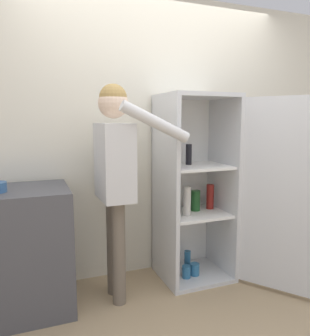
{
  "coord_description": "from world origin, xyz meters",
  "views": [
    {
      "loc": [
        -1.09,
        -1.9,
        1.44
      ],
      "look_at": [
        -0.1,
        0.65,
        1.03
      ],
      "focal_mm": 35.0,
      "sensor_mm": 36.0,
      "label": 1
    }
  ],
  "objects": [
    {
      "name": "ground_plane",
      "position": [
        0.0,
        0.0,
        0.0
      ],
      "size": [
        12.0,
        12.0,
        0.0
      ],
      "primitive_type": "plane",
      "color": "tan"
    },
    {
      "name": "wall_back",
      "position": [
        0.0,
        0.98,
        1.27
      ],
      "size": [
        7.0,
        0.06,
        2.55
      ],
      "color": "silver",
      "rests_on": "ground_plane"
    },
    {
      "name": "refrigerator",
      "position": [
        0.4,
        0.58,
        0.82
      ],
      "size": [
        1.01,
        1.06,
        1.66
      ],
      "color": "silver",
      "rests_on": "ground_plane"
    },
    {
      "name": "person",
      "position": [
        -0.47,
        0.54,
        1.09
      ],
      "size": [
        0.64,
        0.55,
        1.7
      ],
      "color": "#726656",
      "rests_on": "ground_plane"
    },
    {
      "name": "counter",
      "position": [
        -1.2,
        0.63,
        0.47
      ],
      "size": [
        0.76,
        0.6,
        0.94
      ],
      "color": "#4C4C51",
      "rests_on": "ground_plane"
    }
  ]
}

